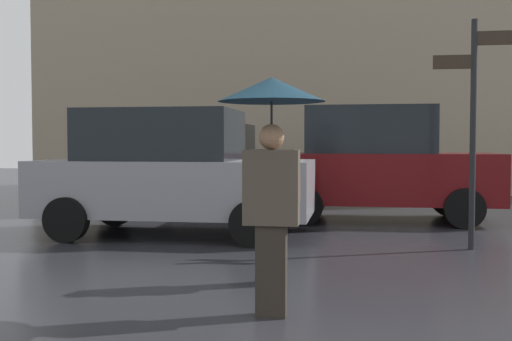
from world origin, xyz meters
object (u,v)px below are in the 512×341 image
object	(u,v)px
pedestrian_with_bag	(275,196)
parked_car_distant	(203,164)
street_signpost	(474,111)
pedestrian_with_umbrella	(272,136)
parked_car_left	(377,164)
parked_car_right	(172,172)

from	to	relation	value
pedestrian_with_bag	parked_car_distant	distance (m)	7.74
street_signpost	pedestrian_with_bag	bearing A→B (deg)	-134.29
pedestrian_with_umbrella	parked_car_left	distance (m)	6.63
pedestrian_with_bag	street_signpost	xyz separation A→B (m)	(2.32, 2.38, 0.95)
parked_car_left	parked_car_distant	bearing A→B (deg)	143.90
pedestrian_with_bag	pedestrian_with_umbrella	bearing A→B (deg)	42.09
pedestrian_with_umbrella	pedestrian_with_bag	world-z (taller)	pedestrian_with_umbrella
parked_car_right	parked_car_distant	xyz separation A→B (m)	(-0.57, 4.30, -0.03)
pedestrian_with_bag	parked_car_right	size ratio (longest dim) A/B	0.38
pedestrian_with_umbrella	pedestrian_with_bag	distance (m)	1.32
pedestrian_with_umbrella	parked_car_distant	world-z (taller)	pedestrian_with_umbrella
pedestrian_with_umbrella	parked_car_distant	distance (m)	8.91
parked_car_right	pedestrian_with_bag	bearing A→B (deg)	-45.95
pedestrian_with_umbrella	pedestrian_with_bag	bearing A→B (deg)	168.80
street_signpost	parked_car_distant	bearing A→B (deg)	134.62
pedestrian_with_bag	street_signpost	size ratio (longest dim) A/B	0.51
pedestrian_with_bag	parked_car_distant	xyz separation A→B (m)	(-2.55, 7.31, 0.06)
parked_car_distant	parked_car_left	bearing A→B (deg)	-36.20
parked_car_right	parked_car_distant	distance (m)	4.34
parked_car_left	pedestrian_with_bag	bearing A→B (deg)	-111.06
parked_car_left	parked_car_distant	xyz separation A→B (m)	(-3.74, 1.95, -0.10)
parked_car_left	parked_car_distant	world-z (taller)	parked_car_left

